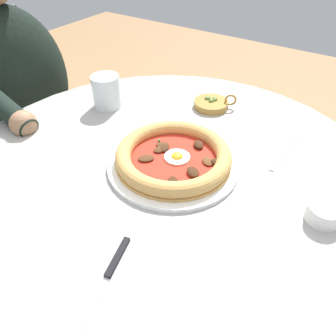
# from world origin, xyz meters

# --- Properties ---
(ground_plane) EXTENTS (6.00, 6.00, 0.02)m
(ground_plane) POSITION_xyz_m (0.00, 0.00, -0.01)
(ground_plane) COLOR #9E754C
(dining_table) EXTENTS (1.00, 1.00, 0.72)m
(dining_table) POSITION_xyz_m (0.00, 0.00, 0.57)
(dining_table) COLOR #999993
(dining_table) RESTS_ON ground
(pizza_on_plate) EXTENTS (0.30, 0.30, 0.05)m
(pizza_on_plate) POSITION_xyz_m (-0.02, 0.01, 0.74)
(pizza_on_plate) COLOR white
(pizza_on_plate) RESTS_ON dining_table
(water_glass) EXTENTS (0.08, 0.08, 0.09)m
(water_glass) POSITION_xyz_m (-0.14, -0.30, 0.76)
(water_glass) COLOR silver
(water_glass) RESTS_ON dining_table
(steak_knife) EXTENTS (0.21, 0.07, 0.01)m
(steak_knife) POSITION_xyz_m (0.28, 0.07, 0.72)
(steak_knife) COLOR silver
(steak_knife) RESTS_ON dining_table
(ramekin_capers) EXTENTS (0.06, 0.06, 0.03)m
(ramekin_capers) POSITION_xyz_m (-0.03, 0.33, 0.74)
(ramekin_capers) COLOR white
(ramekin_capers) RESTS_ON dining_table
(olive_pan) EXTENTS (0.10, 0.12, 0.04)m
(olive_pan) POSITION_xyz_m (-0.30, -0.05, 0.73)
(olive_pan) COLOR olive
(olive_pan) RESTS_ON dining_table
(fork_utensil) EXTENTS (0.18, 0.02, 0.00)m
(fork_utensil) POSITION_xyz_m (-0.21, 0.20, 0.72)
(fork_utensil) COLOR #BCBCC1
(fork_utensil) RESTS_ON dining_table
(diner_person) EXTENTS (0.42, 0.49, 1.13)m
(diner_person) POSITION_xyz_m (-0.10, -0.68, 0.51)
(diner_person) COLOR #282833
(diner_person) RESTS_ON ground
(cafe_chair_diner) EXTENTS (0.47, 0.47, 0.88)m
(cafe_chair_diner) POSITION_xyz_m (-0.12, -0.82, 0.53)
(cafe_chair_diner) COLOR #504A45
(cafe_chair_diner) RESTS_ON ground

